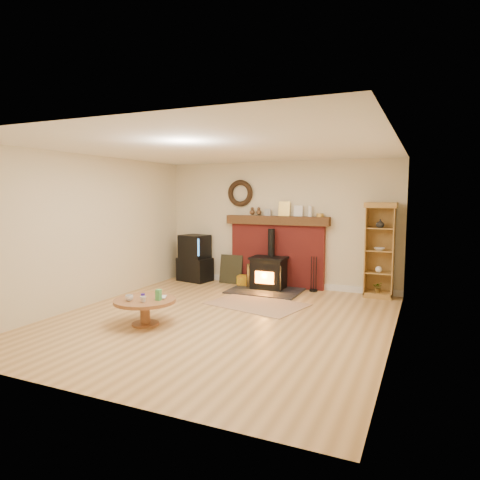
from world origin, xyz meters
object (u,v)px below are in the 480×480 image
at_px(curio_cabinet, 380,250).
at_px(coffee_table, 145,304).
at_px(wood_stove, 268,274).
at_px(tv_unit, 195,259).

height_order(curio_cabinet, coffee_table, curio_cabinet).
bearing_deg(wood_stove, curio_cabinet, 7.66).
relative_size(tv_unit, curio_cabinet, 0.58).
height_order(wood_stove, tv_unit, wood_stove).
relative_size(wood_stove, coffee_table, 1.54).
bearing_deg(tv_unit, wood_stove, -6.30).
xyz_separation_m(tv_unit, curio_cabinet, (3.92, 0.08, 0.40)).
distance_m(wood_stove, coffee_table, 3.06).
bearing_deg(coffee_table, curio_cabinet, 47.44).
xyz_separation_m(tv_unit, coffee_table, (0.96, -3.14, -0.18)).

